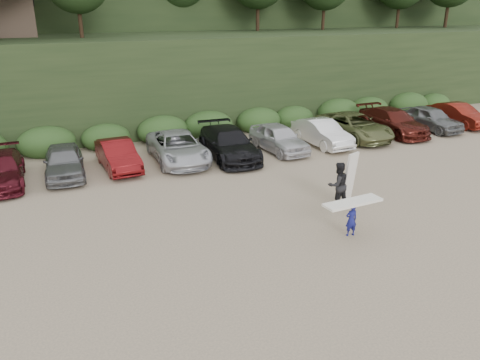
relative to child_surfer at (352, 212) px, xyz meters
name	(u,v)px	position (x,y,z in m)	size (l,w,h in m)	color
ground	(317,231)	(-0.91, 0.78, -0.93)	(120.00, 120.00, 0.00)	tan
parked_cars	(223,143)	(-0.60, 10.82, -0.16)	(39.45, 6.36, 1.64)	#9A9A9E
child_surfer	(352,212)	(0.00, 0.00, 0.00)	(2.29, 0.73, 1.36)	navy
adult_surfer	(339,184)	(1.15, 2.40, 0.06)	(1.39, 0.74, 2.29)	black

